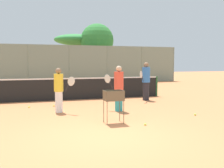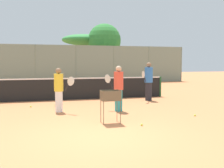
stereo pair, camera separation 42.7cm
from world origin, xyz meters
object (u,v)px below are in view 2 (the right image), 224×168
tennis_net (69,88)px  ball_cart (111,98)px  player_white_outfit (59,89)px  player_yellow_shirt (118,88)px  parked_car (64,75)px  player_red_cap (149,81)px

tennis_net → ball_cart: size_ratio=9.94×
player_white_outfit → ball_cart: bearing=-19.8°
tennis_net → player_yellow_shirt: (1.45, -3.47, 0.31)m
player_white_outfit → player_yellow_shirt: size_ratio=0.95×
player_white_outfit → player_yellow_shirt: (2.14, -0.42, 0.04)m
player_yellow_shirt → ball_cart: (-0.79, -1.83, -0.12)m
ball_cart → parked_car: parked_car is taller
tennis_net → ball_cart: (0.66, -5.30, 0.19)m
tennis_net → parked_car: parked_car is taller
tennis_net → player_yellow_shirt: bearing=-67.4°
parked_car → player_white_outfit: bearing=-95.7°
ball_cart → parked_car: 17.90m
player_yellow_shirt → ball_cart: 1.99m
player_yellow_shirt → tennis_net: bearing=-12.8°
tennis_net → player_white_outfit: (-0.69, -3.05, 0.27)m
player_yellow_shirt → player_red_cap: bearing=-79.5°
tennis_net → player_white_outfit: size_ratio=6.08×
tennis_net → player_red_cap: 3.85m
player_red_cap → player_yellow_shirt: (-2.18, -2.25, -0.07)m
ball_cart → parked_car: size_ratio=0.23×
ball_cart → tennis_net: bearing=97.1°
player_yellow_shirt → ball_cart: player_yellow_shirt is taller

